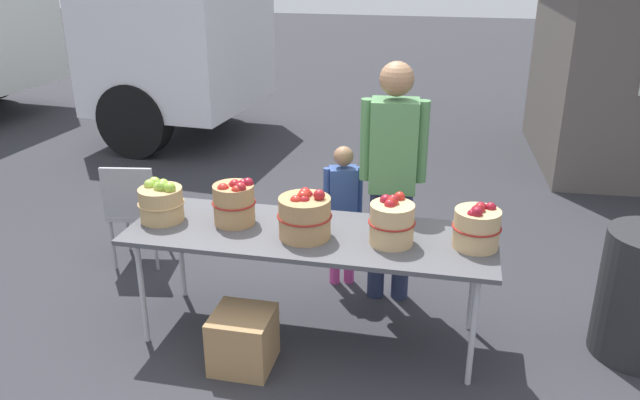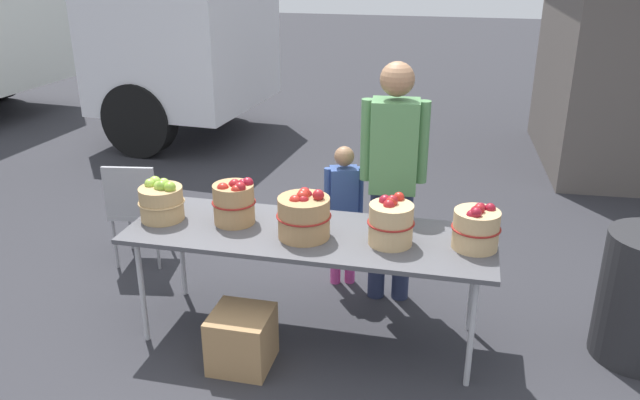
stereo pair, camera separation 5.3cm
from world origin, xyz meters
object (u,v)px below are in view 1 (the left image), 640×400
apple_basket_red_1 (305,216)px  vendor_adult (393,166)px  folding_chair (135,206)px  produce_crate (243,340)px  market_table (310,238)px  apple_basket_red_3 (477,227)px  apple_basket_red_0 (234,202)px  apple_basket_red_2 (392,222)px  apple_basket_green_0 (161,202)px  child_customer (343,205)px

apple_basket_red_1 → vendor_adult: size_ratio=0.20×
folding_chair → produce_crate: size_ratio=2.38×
vendor_adult → folding_chair: (-2.02, 0.08, -0.51)m
market_table → apple_basket_red_3: bearing=1.0°
apple_basket_red_0 → apple_basket_red_3: size_ratio=1.04×
apple_basket_red_2 → apple_basket_red_3: apple_basket_red_2 is taller
market_table → apple_basket_red_0: bearing=175.6°
apple_basket_red_3 → apple_basket_red_2: bearing=-173.6°
market_table → apple_basket_red_1: (-0.02, -0.06, 0.18)m
apple_basket_green_0 → apple_basket_red_3: 1.99m
apple_basket_green_0 → apple_basket_red_1: bearing=-3.2°
vendor_adult → produce_crate: bearing=48.0°
child_customer → folding_chair: child_customer is taller
apple_basket_red_3 → child_customer: bearing=142.1°
apple_basket_red_0 → apple_basket_red_3: apple_basket_red_0 is taller
apple_basket_red_1 → produce_crate: (-0.31, -0.34, -0.71)m
vendor_adult → child_customer: vendor_adult is taller
market_table → apple_basket_red_0: (-0.50, 0.04, 0.19)m
apple_basket_green_0 → apple_basket_red_1: (0.97, -0.05, 0.01)m
market_table → apple_basket_red_1: 0.19m
apple_basket_green_0 → folding_chair: size_ratio=0.35×
apple_basket_red_1 → folding_chair: (-1.57, 0.76, -0.38)m
child_customer → folding_chair: (-1.66, -0.05, -0.13)m
apple_basket_red_0 → apple_basket_red_2: 1.02m
apple_basket_red_3 → apple_basket_red_1: bearing=-175.4°
apple_basket_red_2 → vendor_adult: (-0.07, 0.65, 0.13)m
apple_basket_red_3 → folding_chair: size_ratio=0.34×
apple_basket_red_1 → apple_basket_red_2: (0.53, 0.03, -0.00)m
apple_basket_red_2 → folding_chair: size_ratio=0.36×
market_table → vendor_adult: vendor_adult is taller
child_customer → produce_crate: bearing=53.1°
vendor_adult → folding_chair: vendor_adult is taller
market_table → apple_basket_green_0: apple_basket_green_0 is taller
apple_basket_red_2 → folding_chair: apple_basket_red_2 is taller
vendor_adult → market_table: bearing=49.2°
apple_basket_red_0 → folding_chair: size_ratio=0.35×
market_table → vendor_adult: bearing=54.2°
apple_basket_red_0 → child_customer: child_customer is taller
apple_basket_red_2 → child_customer: child_customer is taller
apple_basket_red_1 → produce_crate: size_ratio=0.94×
folding_chair → apple_basket_red_2: bearing=151.4°
vendor_adult → child_customer: size_ratio=1.58×
market_table → apple_basket_red_2: (0.51, -0.04, 0.18)m
apple_basket_green_0 → child_customer: child_customer is taller
apple_basket_red_1 → apple_basket_red_2: apple_basket_red_1 is taller
apple_basket_red_3 → market_table: bearing=-179.0°
market_table → apple_basket_red_1: apple_basket_red_1 is taller
market_table → folding_chair: bearing=156.4°
market_table → child_customer: child_customer is taller
apple_basket_green_0 → vendor_adult: (1.43, 0.62, 0.14)m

